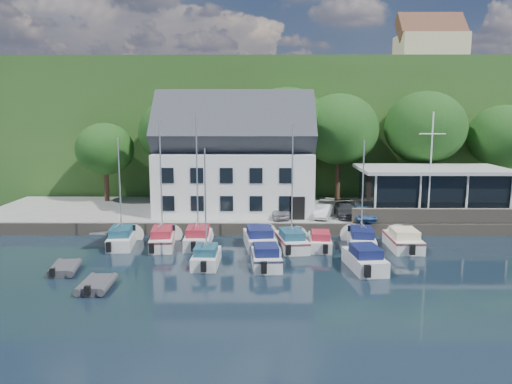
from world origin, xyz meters
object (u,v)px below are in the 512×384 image
club_pavilion (431,190)px  car_silver (277,211)px  boat_r1_1 (161,187)px  boat_r1_2 (197,186)px  boat_r1_3 (260,237)px  boat_r2_1 (205,203)px  harbor_building (235,164)px  boat_r1_4 (292,189)px  car_blue (362,213)px  flagpole (431,166)px  boat_r1_7 (403,238)px  car_dgrey (346,210)px  boat_r1_0 (120,187)px  boat_r1_5 (320,240)px  boat_r2_2 (266,255)px  car_white (323,211)px  dinghy_0 (65,267)px  boat_r1_6 (363,188)px  dinghy_1 (96,283)px  boat_r2_3 (365,257)px

club_pavilion → car_silver: size_ratio=3.86×
boat_r1_1 → boat_r1_2: (2.70, 0.02, 0.13)m
boat_r1_3 → boat_r2_1: 6.68m
harbor_building → boat_r1_4: 10.62m
car_blue → flagpole: bearing=-1.3°
car_silver → boat_r1_7: car_silver is taller
car_dgrey → boat_r1_0: 19.26m
boat_r1_5 → boat_r1_7: bearing=5.3°
boat_r1_7 → boat_r1_1: bearing=178.6°
car_blue → boat_r1_4: size_ratio=0.38×
boat_r1_2 → boat_r1_7: bearing=-3.5°
boat_r1_3 → boat_r2_2: 4.87m
flagpole → boat_r1_0: size_ratio=1.01×
car_white → flagpole: size_ratio=0.38×
flagpole → boat_r1_5: size_ratio=1.83×
flagpole → dinghy_0: bearing=-156.9°
car_white → club_pavilion: bearing=30.1°
boat_r1_2 → car_silver: bearing=40.1°
boat_r1_7 → boat_r2_2: (-10.28, -4.52, -0.01)m
car_white → boat_r1_2: boat_r1_2 is taller
harbor_building → boat_r2_2: 14.90m
boat_r1_3 → dinghy_0: boat_r1_3 is taller
boat_r1_6 → boat_r1_3: bearing=-173.1°
harbor_building → boat_r1_3: 10.41m
boat_r1_6 → boat_r2_2: bearing=-139.5°
dinghy_0 → boat_r1_1: bearing=42.4°
boat_r1_2 → boat_r2_1: 4.83m
boat_r1_1 → boat_r2_1: bearing=-57.0°
boat_r1_6 → boat_r2_1: size_ratio=1.09×
boat_r2_1 → boat_r2_2: bearing=-3.3°
boat_r1_0 → boat_r1_1: size_ratio=1.00×
flagpole → dinghy_0: (-26.81, -11.44, -5.21)m
flagpole → boat_r2_1: 20.51m
harbor_building → car_silver: harbor_building is taller
car_white → dinghy_0: 21.58m
dinghy_1 → boat_r1_2: bearing=62.3°
boat_r1_2 → car_blue: bearing=18.6°
boat_r1_1 → boat_r2_2: size_ratio=1.73×
boat_r1_2 → boat_r1_6: boat_r1_2 is taller
boat_r1_6 → dinghy_0: (-20.09, -6.24, -4.20)m
harbor_building → car_silver: bearing=-41.2°
harbor_building → club_pavilion: size_ratio=1.09×
car_silver → boat_r1_5: (3.01, -6.12, -0.91)m
flagpole → boat_r1_3: size_ratio=1.48×
boat_r1_7 → car_dgrey: bearing=115.5°
car_white → boat_r2_2: size_ratio=0.66×
car_dgrey → boat_r2_2: size_ratio=0.81×
boat_r2_1 → dinghy_0: boat_r2_1 is taller
boat_r1_5 → boat_r2_3: (2.30, -4.86, 0.12)m
dinghy_1 → harbor_building: bearing=67.9°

